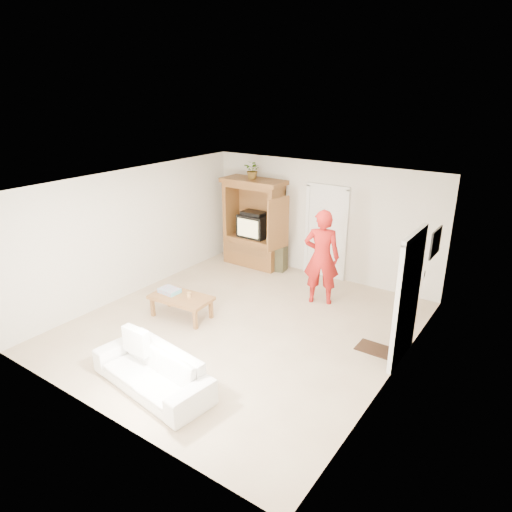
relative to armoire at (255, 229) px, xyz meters
The scene contains 19 objects.
floor 3.22m from the armoire, 59.36° to the right, with size 6.00×6.00×0.00m, color tan.
ceiling 3.53m from the armoire, 59.36° to the right, with size 6.00×6.00×0.00m, color white.
wall_back 1.66m from the armoire, 12.11° to the left, with size 5.50×5.50×0.00m, color silver.
wall_front 5.89m from the armoire, 74.44° to the right, with size 5.50×5.50×0.00m, color silver.
wall_left 2.94m from the armoire, 113.79° to the right, with size 6.00×6.00×0.00m, color silver.
wall_right 5.09m from the armoire, 31.60° to the right, with size 6.00×6.00×0.00m, color silver.
armoire is the anchor object (origin of this frame).
door_back 1.76m from the armoire, 10.13° to the left, with size 0.85×0.05×2.04m, color white.
doorway_right 4.77m from the armoire, 25.61° to the right, with size 0.05×0.90×2.04m, color black.
framed_picture 4.43m from the armoire, 10.03° to the right, with size 0.03×0.60×0.48m, color black.
doormat 4.48m from the armoire, 28.01° to the right, with size 0.60×0.40×0.02m, color #382316.
plant 1.40m from the armoire, 126.74° to the right, with size 0.38×0.33×0.42m, color #4C7238.
man 2.47m from the armoire, 23.13° to the right, with size 0.70×0.46×1.93m, color #B31A17.
sofa 5.17m from the armoire, 71.86° to the right, with size 1.95×0.76×0.57m, color white.
coffee_table 3.12m from the armoire, 81.80° to the right, with size 1.20×0.72×0.43m.
towel 3.08m from the armoire, 87.27° to the right, with size 0.38×0.28×0.08m, color #E04A7A.
candle 3.08m from the armoire, 78.73° to the right, with size 0.08×0.08×0.10m, color tan.
backpack_black 0.93m from the armoire, ahead, with size 0.30×0.18×0.37m, color black, non-canonical shape.
backpack_olive 0.82m from the armoire, ahead, with size 0.43×0.32×0.81m, color #47442B, non-canonical shape.
Camera 1 is at (4.40, -5.92, 4.10)m, focal length 32.00 mm.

